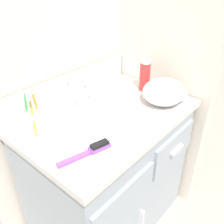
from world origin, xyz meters
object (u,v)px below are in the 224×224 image
shaving_cream_can (145,75)px  hairbrush (92,150)px  soap_dispenser (67,97)px  toothbrush_cup (34,119)px  hand_towel (166,92)px

shaving_cream_can → hairbrush: 0.57m
soap_dispenser → hairbrush: 0.34m
toothbrush_cup → hairbrush: 0.28m
shaving_cream_can → soap_dispenser: bearing=159.5°
toothbrush_cup → soap_dispenser: bearing=7.9°
toothbrush_cup → hairbrush: bearing=-78.9°
toothbrush_cup → shaving_cream_can: size_ratio=1.11×
shaving_cream_can → hairbrush: shaving_cream_can is taller
hand_towel → hairbrush: bearing=179.6°
shaving_cream_can → hand_towel: size_ratio=0.78×
toothbrush_cup → hand_towel: 0.62m
soap_dispenser → hairbrush: size_ratio=0.72×
toothbrush_cup → soap_dispenser: 0.20m
soap_dispenser → hand_towel: (0.36, -0.30, -0.01)m
shaving_cream_can → hairbrush: (-0.55, -0.15, -0.08)m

